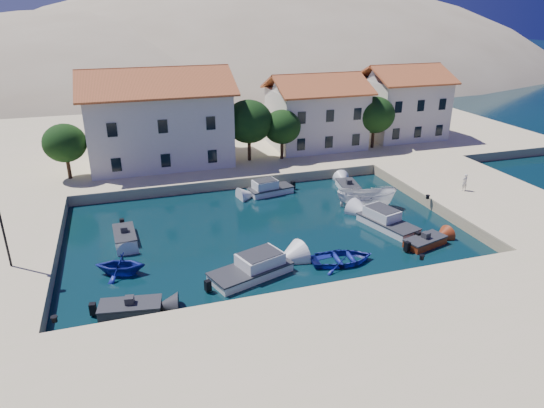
{
  "coord_description": "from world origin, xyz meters",
  "views": [
    {
      "loc": [
        -9.81,
        -22.89,
        16.43
      ],
      "look_at": [
        0.81,
        10.59,
        2.0
      ],
      "focal_mm": 32.0,
      "sensor_mm": 36.0,
      "label": 1
    }
  ],
  "objects": [
    {
      "name": "motorboat_white_ne",
      "position": [
        10.38,
        16.4,
        0.29
      ],
      "size": [
        2.34,
        3.94,
        1.25
      ],
      "rotation": [
        0.0,
        0.0,
        1.4
      ],
      "color": "white",
      "rests_on": "ground"
    },
    {
      "name": "quay_north",
      "position": [
        2.0,
        38.0,
        0.5
      ],
      "size": [
        80.0,
        36.0,
        1.0
      ],
      "primitive_type": "cube",
      "color": "beige",
      "rests_on": "ground"
    },
    {
      "name": "motorboat_red_se",
      "position": [
        10.61,
        4.14,
        0.3
      ],
      "size": [
        3.56,
        2.29,
        1.25
      ],
      "rotation": [
        0.0,
        0.0,
        0.27
      ],
      "color": "maroon",
      "rests_on": "ground"
    },
    {
      "name": "ground",
      "position": [
        0.0,
        0.0,
        0.0
      ],
      "size": [
        400.0,
        400.0,
        0.0
      ],
      "primitive_type": "plane",
      "color": "black",
      "rests_on": "ground"
    },
    {
      "name": "building_left",
      "position": [
        -6.0,
        28.0,
        5.94
      ],
      "size": [
        14.7,
        9.45,
        9.7
      ],
      "color": "beige",
      "rests_on": "quay_north"
    },
    {
      "name": "rowboat_west",
      "position": [
        -10.88,
        6.67,
        0.0
      ],
      "size": [
        3.92,
        3.63,
        1.7
      ],
      "primitive_type": "imported",
      "rotation": [
        0.0,
        0.0,
        -1.88
      ],
      "color": "navy",
      "rests_on": "ground"
    },
    {
      "name": "quay_south",
      "position": [
        0.0,
        -6.0,
        0.5
      ],
      "size": [
        52.0,
        12.0,
        1.0
      ],
      "primitive_type": "cube",
      "color": "beige",
      "rests_on": "ground"
    },
    {
      "name": "cabin_cruiser_north",
      "position": [
        2.95,
        17.77,
        0.48
      ],
      "size": [
        4.42,
        2.48,
        1.6
      ],
      "rotation": [
        0.0,
        0.0,
        3.32
      ],
      "color": "white",
      "rests_on": "ground"
    },
    {
      "name": "trees",
      "position": [
        4.51,
        25.46,
        4.84
      ],
      "size": [
        37.3,
        5.3,
        6.45
      ],
      "color": "#382314",
      "rests_on": "quay_north"
    },
    {
      "name": "cabin_cruiser_south",
      "position": [
        -2.8,
        3.8,
        0.48
      ],
      "size": [
        5.91,
        3.97,
        1.6
      ],
      "rotation": [
        0.0,
        0.0,
        0.33
      ],
      "color": "white",
      "rests_on": "ground"
    },
    {
      "name": "hills",
      "position": [
        20.64,
        123.62,
        -23.4
      ],
      "size": [
        254.0,
        176.0,
        99.0
      ],
      "color": "tan",
      "rests_on": "ground"
    },
    {
      "name": "motorboat_grey_sw",
      "position": [
        -10.48,
        1.97,
        0.3
      ],
      "size": [
        3.72,
        2.1,
        1.25
      ],
      "rotation": [
        0.0,
        0.0,
        -0.16
      ],
      "color": "#2D2D31",
      "rests_on": "ground"
    },
    {
      "name": "rowboat_south",
      "position": [
        3.67,
        3.67,
        0.0
      ],
      "size": [
        4.65,
        3.5,
        0.91
      ],
      "primitive_type": "imported",
      "rotation": [
        0.0,
        0.0,
        1.49
      ],
      "color": "navy",
      "rests_on": "ground"
    },
    {
      "name": "motorboat_white_west",
      "position": [
        -10.48,
        11.91,
        0.3
      ],
      "size": [
        1.74,
        3.6,
        1.25
      ],
      "rotation": [
        0.0,
        0.0,
        -1.52
      ],
      "color": "white",
      "rests_on": "ground"
    },
    {
      "name": "cabin_cruiser_east",
      "position": [
        9.55,
        7.7,
        0.48
      ],
      "size": [
        3.41,
        5.51,
        1.6
      ],
      "rotation": [
        0.0,
        0.0,
        1.85
      ],
      "color": "white",
      "rests_on": "ground"
    },
    {
      "name": "building_right",
      "position": [
        24.0,
        30.0,
        5.47
      ],
      "size": [
        9.45,
        8.4,
        8.8
      ],
      "color": "beige",
      "rests_on": "quay_north"
    },
    {
      "name": "boat_east",
      "position": [
        9.93,
        12.06,
        0.0
      ],
      "size": [
        5.5,
        3.53,
        1.99
      ],
      "primitive_type": "imported",
      "rotation": [
        0.0,
        0.0,
        1.23
      ],
      "color": "white",
      "rests_on": "ground"
    },
    {
      "name": "bollards",
      "position": [
        2.8,
        3.87,
        1.15
      ],
      "size": [
        29.36,
        9.56,
        0.3
      ],
      "color": "black",
      "rests_on": "ground"
    },
    {
      "name": "pedestrian",
      "position": [
        18.95,
        10.75,
        1.78
      ],
      "size": [
        0.6,
        0.43,
        1.57
      ],
      "primitive_type": "imported",
      "rotation": [
        0.0,
        0.0,
        3.23
      ],
      "color": "silver",
      "rests_on": "quay_east"
    },
    {
      "name": "building_mid",
      "position": [
        12.0,
        29.0,
        5.22
      ],
      "size": [
        10.5,
        8.4,
        8.3
      ],
      "color": "beige",
      "rests_on": "quay_north"
    },
    {
      "name": "quay_east",
      "position": [
        20.5,
        10.0,
        0.5
      ],
      "size": [
        11.0,
        20.0,
        1.0
      ],
      "primitive_type": "cube",
      "color": "beige",
      "rests_on": "ground"
    }
  ]
}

